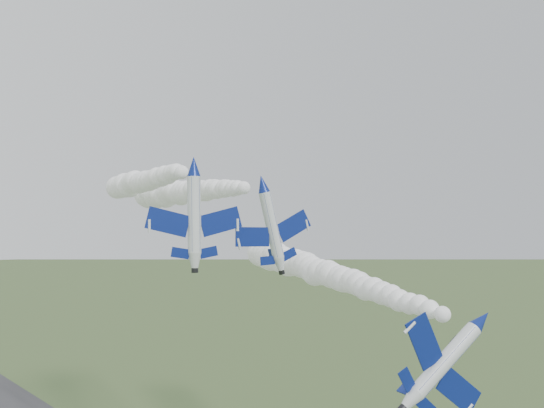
% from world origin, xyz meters
% --- Properties ---
extents(jet_lead, '(7.57, 13.54, 8.88)m').
position_xyz_m(jet_lead, '(14.06, -10.64, 32.88)').
color(jet_lead, silver).
extents(smoke_trail_jet_lead, '(23.51, 65.66, 5.55)m').
position_xyz_m(smoke_trail_jet_lead, '(25.97, 24.05, 35.27)').
color(smoke_trail_jet_lead, white).
extents(jet_pair_left, '(11.65, 13.55, 3.40)m').
position_xyz_m(jet_pair_left, '(-2.25, 16.94, 49.45)').
color(jet_pair_left, silver).
extents(smoke_trail_jet_pair_left, '(18.70, 51.19, 4.51)m').
position_xyz_m(smoke_trail_jet_pair_left, '(5.66, 45.73, 50.02)').
color(smoke_trail_jet_pair_left, white).
extents(jet_pair_right, '(10.85, 13.13, 3.92)m').
position_xyz_m(jet_pair_right, '(7.74, 16.42, 47.88)').
color(jet_pair_right, silver).
extents(smoke_trail_jet_pair_right, '(16.17, 55.33, 5.40)m').
position_xyz_m(smoke_trail_jet_pair_right, '(14.29, 46.54, 48.71)').
color(smoke_trail_jet_pair_right, white).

